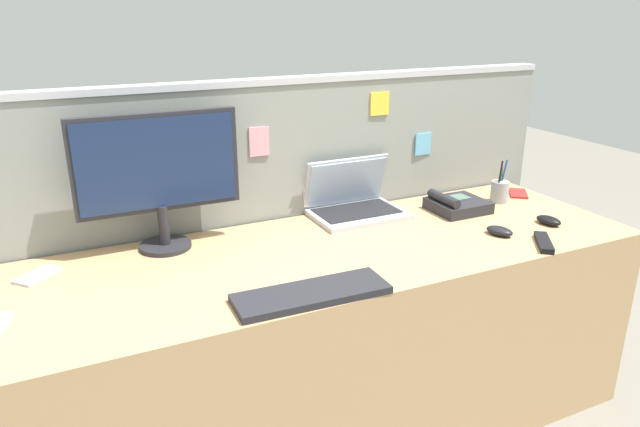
{
  "coord_description": "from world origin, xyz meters",
  "views": [
    {
      "loc": [
        -0.82,
        -1.65,
        1.54
      ],
      "look_at": [
        0.0,
        0.05,
        0.86
      ],
      "focal_mm": 32.8,
      "sensor_mm": 36.0,
      "label": 1
    }
  ],
  "objects_px": {
    "computer_mouse_right_hand": "(500,231)",
    "cell_phone_red_case": "(518,193)",
    "desk_phone": "(456,205)",
    "pen_cup": "(500,191)",
    "desktop_monitor": "(158,170)",
    "computer_mouse_left_hand": "(549,220)",
    "tv_remote": "(544,243)",
    "laptop": "(353,201)",
    "cell_phone_silver_slab": "(37,275)",
    "keyboard_main": "(312,294)"
  },
  "relations": [
    {
      "from": "computer_mouse_right_hand",
      "to": "computer_mouse_left_hand",
      "type": "bearing_deg",
      "value": -21.4
    },
    {
      "from": "desk_phone",
      "to": "computer_mouse_left_hand",
      "type": "height_order",
      "value": "desk_phone"
    },
    {
      "from": "tv_remote",
      "to": "computer_mouse_left_hand",
      "type": "bearing_deg",
      "value": 76.9
    },
    {
      "from": "laptop",
      "to": "cell_phone_red_case",
      "type": "height_order",
      "value": "laptop"
    },
    {
      "from": "computer_mouse_right_hand",
      "to": "cell_phone_silver_slab",
      "type": "xyz_separation_m",
      "value": [
        -1.53,
        0.35,
        -0.01
      ]
    },
    {
      "from": "desk_phone",
      "to": "keyboard_main",
      "type": "relative_size",
      "value": 0.47
    },
    {
      "from": "laptop",
      "to": "cell_phone_silver_slab",
      "type": "xyz_separation_m",
      "value": [
        -1.16,
        -0.09,
        -0.05
      ]
    },
    {
      "from": "computer_mouse_left_hand",
      "to": "cell_phone_red_case",
      "type": "relative_size",
      "value": 0.76
    },
    {
      "from": "computer_mouse_right_hand",
      "to": "cell_phone_silver_slab",
      "type": "relative_size",
      "value": 0.74
    },
    {
      "from": "tv_remote",
      "to": "cell_phone_red_case",
      "type": "bearing_deg",
      "value": 91.61
    },
    {
      "from": "pen_cup",
      "to": "cell_phone_red_case",
      "type": "height_order",
      "value": "pen_cup"
    },
    {
      "from": "laptop",
      "to": "desktop_monitor",
      "type": "bearing_deg",
      "value": -178.57
    },
    {
      "from": "desktop_monitor",
      "to": "computer_mouse_left_hand",
      "type": "xyz_separation_m",
      "value": [
        1.37,
        -0.41,
        -0.26
      ]
    },
    {
      "from": "desktop_monitor",
      "to": "computer_mouse_right_hand",
      "type": "relative_size",
      "value": 5.46
    },
    {
      "from": "computer_mouse_right_hand",
      "to": "tv_remote",
      "type": "distance_m",
      "value": 0.16
    },
    {
      "from": "desktop_monitor",
      "to": "desk_phone",
      "type": "xyz_separation_m",
      "value": [
        1.15,
        -0.14,
        -0.25
      ]
    },
    {
      "from": "desktop_monitor",
      "to": "cell_phone_red_case",
      "type": "bearing_deg",
      "value": -2.83
    },
    {
      "from": "computer_mouse_left_hand",
      "to": "cell_phone_silver_slab",
      "type": "bearing_deg",
      "value": 158.92
    },
    {
      "from": "pen_cup",
      "to": "tv_remote",
      "type": "relative_size",
      "value": 1.09
    },
    {
      "from": "cell_phone_red_case",
      "to": "tv_remote",
      "type": "bearing_deg",
      "value": -87.93
    },
    {
      "from": "computer_mouse_right_hand",
      "to": "cell_phone_red_case",
      "type": "bearing_deg",
      "value": 17.2
    },
    {
      "from": "keyboard_main",
      "to": "pen_cup",
      "type": "height_order",
      "value": "pen_cup"
    },
    {
      "from": "desktop_monitor",
      "to": "computer_mouse_left_hand",
      "type": "distance_m",
      "value": 1.46
    },
    {
      "from": "desk_phone",
      "to": "tv_remote",
      "type": "distance_m",
      "value": 0.43
    },
    {
      "from": "desk_phone",
      "to": "pen_cup",
      "type": "height_order",
      "value": "pen_cup"
    },
    {
      "from": "laptop",
      "to": "computer_mouse_right_hand",
      "type": "height_order",
      "value": "laptop"
    },
    {
      "from": "computer_mouse_right_hand",
      "to": "pen_cup",
      "type": "distance_m",
      "value": 0.4
    },
    {
      "from": "laptop",
      "to": "cell_phone_silver_slab",
      "type": "distance_m",
      "value": 1.17
    },
    {
      "from": "cell_phone_red_case",
      "to": "laptop",
      "type": "bearing_deg",
      "value": -149.82
    },
    {
      "from": "cell_phone_silver_slab",
      "to": "tv_remote",
      "type": "height_order",
      "value": "tv_remote"
    },
    {
      "from": "desk_phone",
      "to": "computer_mouse_right_hand",
      "type": "distance_m",
      "value": 0.28
    },
    {
      "from": "desktop_monitor",
      "to": "cell_phone_red_case",
      "type": "height_order",
      "value": "desktop_monitor"
    },
    {
      "from": "laptop",
      "to": "pen_cup",
      "type": "xyz_separation_m",
      "value": [
        0.63,
        -0.14,
        -0.0
      ]
    },
    {
      "from": "computer_mouse_right_hand",
      "to": "desktop_monitor",
      "type": "bearing_deg",
      "value": 137.29
    },
    {
      "from": "desk_phone",
      "to": "pen_cup",
      "type": "distance_m",
      "value": 0.24
    },
    {
      "from": "pen_cup",
      "to": "desk_phone",
      "type": "bearing_deg",
      "value": -176.04
    },
    {
      "from": "laptop",
      "to": "keyboard_main",
      "type": "xyz_separation_m",
      "value": [
        -0.45,
        -0.58,
        -0.04
      ]
    },
    {
      "from": "computer_mouse_right_hand",
      "to": "cell_phone_silver_slab",
      "type": "bearing_deg",
      "value": 144.75
    },
    {
      "from": "cell_phone_silver_slab",
      "to": "cell_phone_red_case",
      "type": "bearing_deg",
      "value": 46.56
    },
    {
      "from": "computer_mouse_left_hand",
      "to": "tv_remote",
      "type": "xyz_separation_m",
      "value": [
        -0.17,
        -0.15,
        -0.01
      ]
    },
    {
      "from": "cell_phone_red_case",
      "to": "tv_remote",
      "type": "distance_m",
      "value": 0.59
    },
    {
      "from": "desk_phone",
      "to": "cell_phone_silver_slab",
      "type": "distance_m",
      "value": 1.56
    },
    {
      "from": "computer_mouse_right_hand",
      "to": "cell_phone_red_case",
      "type": "xyz_separation_m",
      "value": [
        0.41,
        0.34,
        -0.01
      ]
    },
    {
      "from": "desk_phone",
      "to": "pen_cup",
      "type": "relative_size",
      "value": 1.16
    },
    {
      "from": "desk_phone",
      "to": "cell_phone_red_case",
      "type": "distance_m",
      "value": 0.39
    },
    {
      "from": "cell_phone_red_case",
      "to": "cell_phone_silver_slab",
      "type": "bearing_deg",
      "value": -143.18
    },
    {
      "from": "desk_phone",
      "to": "keyboard_main",
      "type": "distance_m",
      "value": 0.95
    },
    {
      "from": "desktop_monitor",
      "to": "cell_phone_red_case",
      "type": "xyz_separation_m",
      "value": [
        1.54,
        -0.08,
        -0.27
      ]
    },
    {
      "from": "computer_mouse_right_hand",
      "to": "cell_phone_silver_slab",
      "type": "height_order",
      "value": "computer_mouse_right_hand"
    },
    {
      "from": "desktop_monitor",
      "to": "cell_phone_silver_slab",
      "type": "distance_m",
      "value": 0.49
    }
  ]
}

